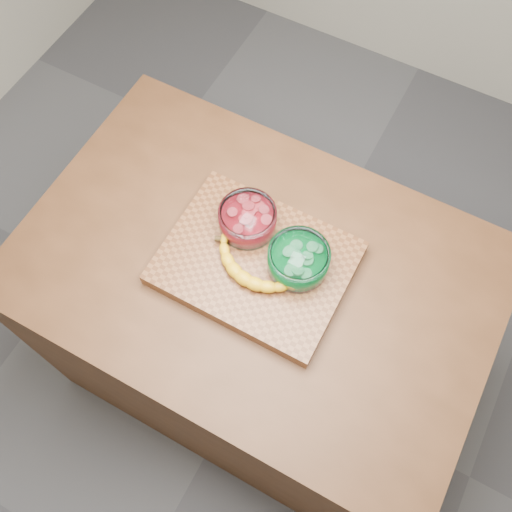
% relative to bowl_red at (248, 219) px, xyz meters
% --- Properties ---
extents(ground, '(3.50, 3.50, 0.00)m').
position_rel_bowl_red_xyz_m(ground, '(0.06, -0.07, -0.97)').
color(ground, '#545458').
rests_on(ground, ground).
extents(room_shell, '(3.52, 3.52, 2.71)m').
position_rel_bowl_red_xyz_m(room_shell, '(0.06, -0.07, 0.71)').
color(room_shell, beige).
rests_on(room_shell, ground).
extents(counter, '(1.20, 0.80, 0.90)m').
position_rel_bowl_red_xyz_m(counter, '(0.06, -0.07, -0.52)').
color(counter, '#4E2D17').
rests_on(counter, ground).
extents(cutting_board, '(0.45, 0.35, 0.04)m').
position_rel_bowl_red_xyz_m(cutting_board, '(0.06, -0.07, -0.05)').
color(cutting_board, brown).
rests_on(cutting_board, counter).
extents(bowl_red, '(0.14, 0.14, 0.07)m').
position_rel_bowl_red_xyz_m(bowl_red, '(0.00, 0.00, 0.00)').
color(bowl_red, white).
rests_on(bowl_red, cutting_board).
extents(bowl_green, '(0.15, 0.15, 0.07)m').
position_rel_bowl_red_xyz_m(bowl_green, '(0.16, -0.04, 0.00)').
color(bowl_green, white).
rests_on(bowl_green, cutting_board).
extents(banana, '(0.26, 0.13, 0.04)m').
position_rel_bowl_red_xyz_m(banana, '(0.07, -0.10, -0.02)').
color(banana, gold).
rests_on(banana, cutting_board).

